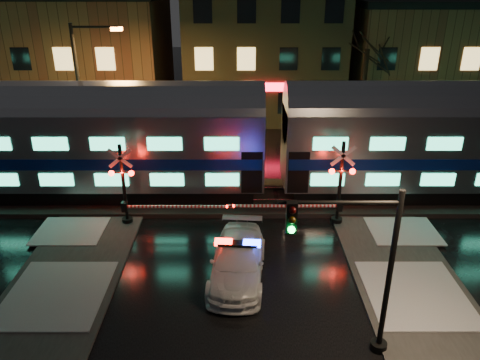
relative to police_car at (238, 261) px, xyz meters
name	(u,v)px	position (x,y,z in m)	size (l,w,h in m)	color
ground	(237,252)	(-0.05, 1.76, -0.72)	(120.00, 120.00, 0.00)	black
ballast	(237,197)	(-0.05, 6.76, -0.60)	(90.00, 4.20, 0.24)	black
sidewalk_left	(22,357)	(-6.55, -4.24, -0.66)	(4.00, 20.00, 0.12)	#2D2D2D
sidewalk_right	(449,357)	(6.45, -4.24, -0.66)	(4.00, 20.00, 0.12)	#2D2D2D
building_left	(78,57)	(-13.05, 23.76, 3.78)	(14.00, 10.00, 9.00)	brown
building_mid	(263,41)	(1.95, 24.26, 5.03)	(12.00, 11.00, 11.50)	brown
building_right	(422,60)	(14.95, 23.76, 3.53)	(12.00, 10.00, 8.50)	brown
train	(274,137)	(1.75, 6.76, 2.66)	(51.00, 3.12, 5.92)	black
police_car	(238,261)	(0.00, 0.00, 0.00)	(2.39, 5.08, 1.59)	silver
crossing_signal_right	(332,192)	(4.25, 4.06, 0.96)	(5.73, 0.65, 4.06)	black
crossing_signal_left	(132,193)	(-4.81, 4.06, 0.90)	(5.55, 0.65, 3.93)	black
traffic_light	(360,272)	(3.53, -3.89, 2.20)	(3.55, 0.67, 5.50)	black
streetlight	(85,90)	(-8.56, 10.76, 4.11)	(2.80, 0.29, 8.38)	black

